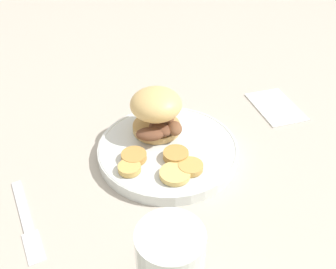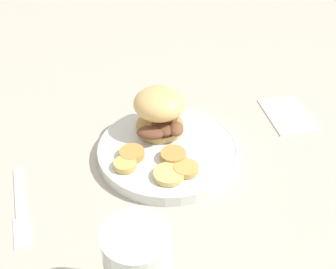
# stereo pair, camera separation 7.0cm
# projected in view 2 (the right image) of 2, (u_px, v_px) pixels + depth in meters

# --- Properties ---
(ground_plane) EXTENTS (4.00, 4.00, 0.00)m
(ground_plane) POSITION_uv_depth(u_px,v_px,m) (168.00, 155.00, 0.73)
(ground_plane) COLOR #B2A899
(dinner_plate) EXTENTS (0.26, 0.26, 0.02)m
(dinner_plate) POSITION_uv_depth(u_px,v_px,m) (168.00, 150.00, 0.72)
(dinner_plate) COLOR silver
(dinner_plate) RESTS_ON ground_plane
(sandwich) EXTENTS (0.11, 0.13, 0.09)m
(sandwich) POSITION_uv_depth(u_px,v_px,m) (160.00, 111.00, 0.72)
(sandwich) COLOR tan
(sandwich) RESTS_ON dinner_plate
(potato_round_0) EXTENTS (0.05, 0.05, 0.01)m
(potato_round_0) POSITION_uv_depth(u_px,v_px,m) (169.00, 174.00, 0.65)
(potato_round_0) COLOR #DBB766
(potato_round_0) RESTS_ON dinner_plate
(potato_round_1) EXTENTS (0.04, 0.04, 0.01)m
(potato_round_1) POSITION_uv_depth(u_px,v_px,m) (125.00, 164.00, 0.66)
(potato_round_1) COLOR tan
(potato_round_1) RESTS_ON dinner_plate
(potato_round_2) EXTENTS (0.04, 0.04, 0.01)m
(potato_round_2) POSITION_uv_depth(u_px,v_px,m) (132.00, 153.00, 0.69)
(potato_round_2) COLOR #BC8942
(potato_round_2) RESTS_ON dinner_plate
(potato_round_3) EXTENTS (0.04, 0.04, 0.01)m
(potato_round_3) POSITION_uv_depth(u_px,v_px,m) (173.00, 156.00, 0.68)
(potato_round_3) COLOR #BC8942
(potato_round_3) RESTS_ON dinner_plate
(potato_round_4) EXTENTS (0.04, 0.04, 0.01)m
(potato_round_4) POSITION_uv_depth(u_px,v_px,m) (186.00, 168.00, 0.66)
(potato_round_4) COLOR tan
(potato_round_4) RESTS_ON dinner_plate
(fork) EXTENTS (0.16, 0.12, 0.00)m
(fork) POSITION_uv_depth(u_px,v_px,m) (20.00, 206.00, 0.63)
(fork) COLOR silver
(fork) RESTS_ON ground_plane
(napkin) EXTENTS (0.15, 0.15, 0.01)m
(napkin) POSITION_uv_depth(u_px,v_px,m) (288.00, 114.00, 0.82)
(napkin) COLOR white
(napkin) RESTS_ON ground_plane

